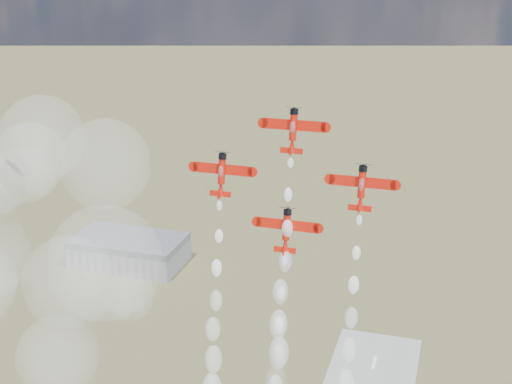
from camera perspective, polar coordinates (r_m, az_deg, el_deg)
The scene contains 6 objects.
hangar at distance 334.63m, azimuth -10.11°, elevation -4.62°, with size 50.00×28.00×13.00m.
plane_lead at distance 120.55m, azimuth 2.98°, elevation 5.01°, with size 10.96×3.86×7.74m.
plane_left at distance 124.63m, azimuth -2.77°, elevation 1.48°, with size 10.96×3.86×7.74m.
plane_right at distance 119.10m, azimuth 8.44°, elevation 0.41°, with size 10.96×3.86×7.74m.
plane_slot at distance 122.60m, azimuth 2.44°, elevation -3.01°, with size 10.96×3.86×7.74m.
drifted_smoke_cloud at distance 148.85m, azimuth -19.03°, elevation -2.83°, with size 66.67×38.07×58.60m.
Camera 1 is at (22.25, -90.79, 142.21)m, focal length 50.00 mm.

